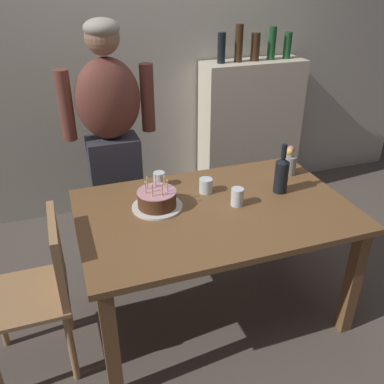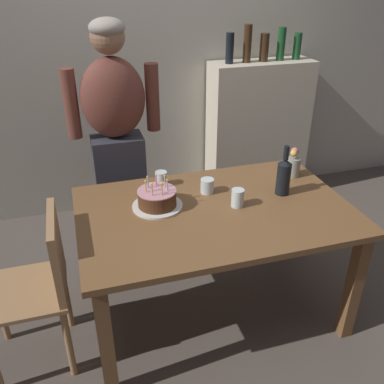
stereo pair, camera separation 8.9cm
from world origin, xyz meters
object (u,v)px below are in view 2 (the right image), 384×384
(birthday_cake, at_px, (157,199))
(water_glass_near, at_px, (161,179))
(flower_vase, at_px, (293,164))
(water_glass_side, at_px, (238,198))
(wine_bottle, at_px, (284,176))
(water_glass_far, at_px, (207,186))
(dining_chair, at_px, (41,280))
(person_man_bearded, at_px, (117,143))

(birthday_cake, distance_m, water_glass_near, 0.26)
(water_glass_near, height_order, flower_vase, flower_vase)
(water_glass_side, distance_m, wine_bottle, 0.32)
(water_glass_side, bearing_deg, birthday_cake, 164.70)
(water_glass_far, distance_m, flower_vase, 0.59)
(dining_chair, bearing_deg, person_man_bearded, 148.00)
(wine_bottle, height_order, dining_chair, wine_bottle)
(water_glass_near, distance_m, dining_chair, 0.89)
(wine_bottle, xyz_separation_m, flower_vase, (0.17, 0.19, -0.04))
(wine_bottle, bearing_deg, dining_chair, -175.19)
(water_glass_side, bearing_deg, person_man_bearded, 124.96)
(water_glass_near, xyz_separation_m, flower_vase, (0.83, -0.11, 0.03))
(water_glass_far, bearing_deg, water_glass_side, -60.73)
(flower_vase, bearing_deg, birthday_cake, -171.40)
(water_glass_far, distance_m, water_glass_side, 0.23)
(water_glass_near, height_order, wine_bottle, wine_bottle)
(water_glass_far, bearing_deg, water_glass_near, 144.75)
(wine_bottle, relative_size, person_man_bearded, 0.18)
(birthday_cake, height_order, water_glass_far, birthday_cake)
(water_glass_near, bearing_deg, water_glass_far, -35.25)
(wine_bottle, bearing_deg, person_man_bearded, 139.65)
(water_glass_near, bearing_deg, person_man_bearded, 115.63)
(birthday_cake, height_order, water_glass_side, birthday_cake)
(water_glass_far, relative_size, dining_chair, 0.10)
(water_glass_side, xyz_separation_m, dining_chair, (-1.08, -0.06, -0.27))
(water_glass_far, bearing_deg, wine_bottle, -18.23)
(water_glass_side, bearing_deg, dining_chair, -177.03)
(water_glass_side, height_order, wine_bottle, wine_bottle)
(water_glass_near, distance_m, water_glass_side, 0.51)
(water_glass_far, height_order, wine_bottle, wine_bottle)
(dining_chair, bearing_deg, water_glass_side, 92.97)
(wine_bottle, height_order, flower_vase, wine_bottle)
(water_glass_near, height_order, dining_chair, dining_chair)
(flower_vase, xyz_separation_m, dining_chair, (-1.56, -0.31, -0.30))
(water_glass_side, relative_size, wine_bottle, 0.34)
(water_glass_near, bearing_deg, wine_bottle, -25.01)
(birthday_cake, bearing_deg, person_man_bearded, 100.38)
(birthday_cake, height_order, water_glass_near, birthday_cake)
(water_glass_near, relative_size, wine_bottle, 0.30)
(flower_vase, distance_m, person_man_bearded, 1.16)
(water_glass_near, distance_m, water_glass_far, 0.29)
(birthday_cake, bearing_deg, dining_chair, -165.10)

